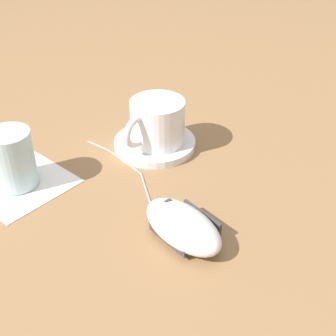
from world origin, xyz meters
TOP-DOWN VIEW (x-y plane):
  - ground_plane at (0.00, 0.00)m, footprint 3.00×3.00m
  - saucer at (-0.03, 0.13)m, footprint 0.13×0.13m
  - coffee_cup at (-0.03, 0.13)m, footprint 0.08×0.11m
  - computer_mouse at (0.13, 0.00)m, footprint 0.12×0.08m
  - mouse_cable at (-0.02, 0.06)m, footprint 0.20×0.06m
  - napkin_under_glass at (-0.11, -0.07)m, footprint 0.13×0.13m
  - drinking_glass at (-0.11, -0.07)m, footprint 0.06×0.06m

SIDE VIEW (x-z plane):
  - ground_plane at x=0.00m, z-range 0.00..0.00m
  - napkin_under_glass at x=-0.11m, z-range 0.00..0.00m
  - mouse_cable at x=-0.02m, z-range 0.00..0.00m
  - saucer at x=-0.03m, z-range 0.00..0.01m
  - computer_mouse at x=0.13m, z-range 0.00..0.04m
  - drinking_glass at x=-0.11m, z-range 0.00..0.08m
  - coffee_cup at x=-0.03m, z-range 0.01..0.08m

